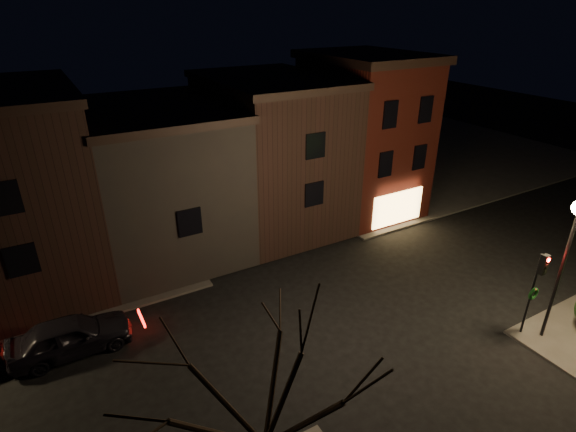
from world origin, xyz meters
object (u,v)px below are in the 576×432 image
(traffic_signal, at_px, (537,282))
(street_lamp_near, at_px, (572,234))
(parked_car_a, at_px, (71,336))
(bare_tree_left, at_px, (263,382))

(traffic_signal, bearing_deg, street_lamp_near, -39.37)
(traffic_signal, relative_size, parked_car_a, 0.84)
(traffic_signal, xyz_separation_m, parked_car_a, (-17.49, 8.85, -1.98))
(traffic_signal, bearing_deg, parked_car_a, 153.16)
(street_lamp_near, height_order, traffic_signal, street_lamp_near)
(street_lamp_near, xyz_separation_m, traffic_signal, (-0.60, 0.49, -2.37))
(parked_car_a, bearing_deg, traffic_signal, -116.50)
(street_lamp_near, bearing_deg, parked_car_a, 152.69)
(street_lamp_near, distance_m, bare_tree_left, 14.24)
(traffic_signal, distance_m, bare_tree_left, 13.93)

